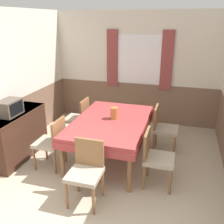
{
  "coord_description": "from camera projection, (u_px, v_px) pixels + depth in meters",
  "views": [
    {
      "loc": [
        1.11,
        -1.77,
        2.41
      ],
      "look_at": [
        -0.02,
        2.08,
        0.9
      ],
      "focal_mm": 40.0,
      "sensor_mm": 36.0,
      "label": 1
    }
  ],
  "objects": [
    {
      "name": "chair_right_near",
      "position": [
        155.0,
        156.0,
        3.72
      ],
      "size": [
        0.44,
        0.44,
        0.88
      ],
      "rotation": [
        0.0,
        0.0,
        4.71
      ],
      "color": "brown",
      "rests_on": "ground_plane"
    },
    {
      "name": "sideboard",
      "position": [
        17.0,
        135.0,
        4.51
      ],
      "size": [
        0.46,
        1.29,
        0.86
      ],
      "color": "#3D2319",
      "rests_on": "ground_plane"
    },
    {
      "name": "vase",
      "position": [
        115.0,
        113.0,
        4.37
      ],
      "size": [
        0.14,
        0.14,
        0.21
      ],
      "color": "#B26B38",
      "rests_on": "dining_table"
    },
    {
      "name": "tv",
      "position": [
        10.0,
        108.0,
        4.22
      ],
      "size": [
        0.29,
        0.41,
        0.27
      ],
      "color": "#51473D",
      "rests_on": "sideboard"
    },
    {
      "name": "chair_head_near",
      "position": [
        86.0,
        169.0,
        3.39
      ],
      "size": [
        0.44,
        0.44,
        0.88
      ],
      "rotation": [
        0.0,
        0.0,
        3.14
      ],
      "color": "brown",
      "rests_on": "ground_plane"
    },
    {
      "name": "chair_left_near",
      "position": [
        52.0,
        141.0,
        4.17
      ],
      "size": [
        0.44,
        0.44,
        0.88
      ],
      "rotation": [
        0.0,
        0.0,
        1.57
      ],
      "color": "brown",
      "rests_on": "ground_plane"
    },
    {
      "name": "wall_back",
      "position": [
        136.0,
        68.0,
        5.86
      ],
      "size": [
        4.24,
        0.09,
        2.6
      ],
      "color": "silver",
      "rests_on": "ground_plane"
    },
    {
      "name": "chair_right_far",
      "position": [
        163.0,
        127.0,
        4.72
      ],
      "size": [
        0.44,
        0.44,
        0.88
      ],
      "rotation": [
        0.0,
        0.0,
        4.71
      ],
      "color": "brown",
      "rests_on": "ground_plane"
    },
    {
      "name": "wall_left",
      "position": [
        10.0,
        83.0,
        4.57
      ],
      "size": [
        0.05,
        4.37,
        2.6
      ],
      "color": "silver",
      "rests_on": "ground_plane"
    },
    {
      "name": "chair_left_far",
      "position": [
        79.0,
        117.0,
        5.17
      ],
      "size": [
        0.44,
        0.44,
        0.88
      ],
      "rotation": [
        0.0,
        0.0,
        1.57
      ],
      "color": "brown",
      "rests_on": "ground_plane"
    },
    {
      "name": "dining_table",
      "position": [
        111.0,
        125.0,
        4.39
      ],
      "size": [
        1.26,
        1.89,
        0.75
      ],
      "color": "#9E3838",
      "rests_on": "ground_plane"
    }
  ]
}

